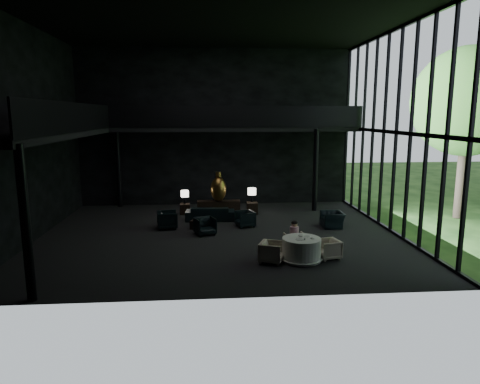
{
  "coord_description": "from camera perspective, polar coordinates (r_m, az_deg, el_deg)",
  "views": [
    {
      "loc": [
        -0.47,
        -16.38,
        4.69
      ],
      "look_at": [
        0.83,
        0.5,
        1.62
      ],
      "focal_mm": 32.0,
      "sensor_mm": 36.0,
      "label": 1
    }
  ],
  "objects": [
    {
      "name": "mezzanine_left",
      "position": [
        17.3,
        -23.24,
        7.18
      ],
      "size": [
        2.0,
        12.0,
        0.25
      ],
      "primitive_type": "cube",
      "color": "black",
      "rests_on": "wall_left"
    },
    {
      "name": "column_nw",
      "position": [
        22.7,
        -15.91,
        3.09
      ],
      "size": [
        0.24,
        0.24,
        4.0
      ],
      "primitive_type": "cylinder",
      "color": "black",
      "rests_on": "floor"
    },
    {
      "name": "lounge_armchair_south",
      "position": [
        17.0,
        -4.68,
        -4.48
      ],
      "size": [
        0.91,
        0.88,
        0.74
      ],
      "primitive_type": "imported",
      "rotation": [
        0.0,
        0.0,
        0.37
      ],
      "color": "black",
      "rests_on": "floor"
    },
    {
      "name": "column_sw",
      "position": [
        11.91,
        -26.69,
        -3.89
      ],
      "size": [
        0.24,
        0.24,
        4.0
      ],
      "primitive_type": "cylinder",
      "color": "black",
      "rests_on": "floor"
    },
    {
      "name": "ceiling",
      "position": [
        16.72,
        -2.92,
        21.69
      ],
      "size": [
        14.0,
        12.0,
        0.02
      ],
      "primitive_type": "cube",
      "color": "black",
      "rests_on": "ground"
    },
    {
      "name": "plate_a",
      "position": [
        13.87,
        7.95,
        -6.28
      ],
      "size": [
        0.27,
        0.27,
        0.02
      ],
      "primitive_type": "cylinder",
      "rotation": [
        0.0,
        0.0,
        -0.08
      ],
      "color": "white",
      "rests_on": "dining_table"
    },
    {
      "name": "child",
      "position": [
        14.94,
        7.26,
        -5.01
      ],
      "size": [
        0.3,
        0.3,
        0.65
      ],
      "rotation": [
        0.0,
        0.0,
        3.14
      ],
      "color": "#DCA1B9",
      "rests_on": "dining_chair_north"
    },
    {
      "name": "dining_chair_north",
      "position": [
        15.01,
        7.42,
        -6.7
      ],
      "size": [
        0.72,
        0.69,
        0.65
      ],
      "primitive_type": "imported",
      "rotation": [
        0.0,
        0.0,
        3.3
      ],
      "color": "beige",
      "rests_on": "floor"
    },
    {
      "name": "wall_left",
      "position": [
        17.65,
        -26.33,
        6.99
      ],
      "size": [
        0.04,
        12.0,
        8.0
      ],
      "primitive_type": "cube",
      "color": "black",
      "rests_on": "ground"
    },
    {
      "name": "mezzanine_back",
      "position": [
        21.44,
        -0.48,
        8.44
      ],
      "size": [
        12.0,
        2.0,
        0.25
      ],
      "primitive_type": "cube",
      "color": "black",
      "rests_on": "wall_back"
    },
    {
      "name": "cream_pot",
      "position": [
        13.85,
        8.62,
        -6.23
      ],
      "size": [
        0.07,
        0.07,
        0.06
      ],
      "primitive_type": "cylinder",
      "rotation": [
        0.0,
        0.0,
        0.3
      ],
      "color": "#99999E",
      "rests_on": "dining_table"
    },
    {
      "name": "tree_near",
      "position": [
        21.67,
        28.06,
        10.54
      ],
      "size": [
        4.8,
        4.8,
        7.65
      ],
      "color": "#382D23",
      "rests_on": "garden_ground"
    },
    {
      "name": "table_lamp_left",
      "position": [
        20.47,
        -7.38,
        -0.29
      ],
      "size": [
        0.38,
        0.38,
        0.63
      ],
      "color": "black",
      "rests_on": "side_table_left"
    },
    {
      "name": "table_lamp_right",
      "position": [
        20.45,
        1.59,
        -0.0
      ],
      "size": [
        0.4,
        0.4,
        0.67
      ],
      "color": "black",
      "rests_on": "side_table_right"
    },
    {
      "name": "sofa",
      "position": [
        19.26,
        -4.02,
        -2.47
      ],
      "size": [
        2.3,
        0.76,
        0.89
      ],
      "primitive_type": "imported",
      "rotation": [
        0.0,
        0.0,
        3.1
      ],
      "color": "black",
      "rests_on": "floor"
    },
    {
      "name": "dining_chair_west",
      "position": [
        13.9,
        4.25,
        -7.92
      ],
      "size": [
        0.86,
        0.88,
        0.71
      ],
      "primitive_type": "imported",
      "rotation": [
        0.0,
        0.0,
        1.19
      ],
      "color": "beige",
      "rests_on": "floor"
    },
    {
      "name": "plate_b",
      "position": [
        14.26,
        8.9,
        -5.86
      ],
      "size": [
        0.26,
        0.26,
        0.01
      ],
      "primitive_type": "cylinder",
      "rotation": [
        0.0,
        0.0,
        0.35
      ],
      "color": "white",
      "rests_on": "dining_table"
    },
    {
      "name": "railing_back",
      "position": [
        20.43,
        -0.29,
        10.04
      ],
      "size": [
        12.0,
        0.06,
        1.0
      ],
      "primitive_type": "cube",
      "color": "black",
      "rests_on": "mezzanine_back"
    },
    {
      "name": "coffee_table",
      "position": [
        18.02,
        -5.03,
        -4.25
      ],
      "size": [
        1.06,
        1.06,
        0.36
      ],
      "primitive_type": "cube",
      "rotation": [
        0.0,
        0.0,
        -0.41
      ],
      "color": "black",
      "rests_on": "floor"
    },
    {
      "name": "dining_table",
      "position": [
        14.17,
        8.18,
        -7.75
      ],
      "size": [
        1.42,
        1.42,
        0.75
      ],
      "color": "white",
      "rests_on": "floor"
    },
    {
      "name": "wall_front",
      "position": [
        10.41,
        -1.82,
        6.48
      ],
      "size": [
        14.0,
        0.04,
        8.0
      ],
      "primitive_type": "cube",
      "color": "black",
      "rests_on": "ground"
    },
    {
      "name": "side_table_right",
      "position": [
        20.46,
        1.62,
        -2.17
      ],
      "size": [
        0.51,
        0.51,
        0.56
      ],
      "primitive_type": "cube",
      "color": "black",
      "rests_on": "floor"
    },
    {
      "name": "cereal_bowl",
      "position": [
        14.18,
        8.11,
        -5.78
      ],
      "size": [
        0.17,
        0.17,
        0.08
      ],
      "primitive_type": "ellipsoid",
      "color": "white",
      "rests_on": "dining_table"
    },
    {
      "name": "lounge_armchair_west",
      "position": [
        18.08,
        -9.66,
        -3.51
      ],
      "size": [
        0.89,
        0.94,
        0.85
      ],
      "primitive_type": "imported",
      "rotation": [
        0.0,
        0.0,
        1.74
      ],
      "color": "black",
      "rests_on": "floor"
    },
    {
      "name": "bronze_urn",
      "position": [
        20.16,
        -2.89,
        0.44
      ],
      "size": [
        0.75,
        0.75,
        1.4
      ],
      "color": "olive",
      "rests_on": "console"
    },
    {
      "name": "lounge_armchair_east",
      "position": [
        18.14,
        0.66,
        -3.54
      ],
      "size": [
        0.81,
        0.84,
        0.71
      ],
      "primitive_type": "imported",
      "rotation": [
        0.0,
        0.0,
        -1.29
      ],
      "color": "black",
      "rests_on": "floor"
    },
    {
      "name": "coffee_cup",
      "position": [
        13.97,
        9.57,
        -6.06
      ],
      "size": [
        0.1,
        0.1,
        0.06
      ],
      "primitive_type": "cylinder",
      "rotation": [
        0.0,
        0.0,
        0.3
      ],
      "color": "white",
      "rests_on": "saucer"
    },
    {
      "name": "railing_left",
      "position": [
        17.0,
        -20.15,
        9.37
      ],
      "size": [
        0.06,
        12.0,
        1.0
      ],
      "primitive_type": "cube",
      "color": "black",
      "rests_on": "mezzanine_left"
    },
    {
      "name": "curtain_wall",
      "position": [
        18.0,
        20.12,
        7.47
      ],
      "size": [
        0.2,
        12.0,
        8.0
      ],
      "primitive_type": null,
      "color": "black",
      "rests_on": "ground"
    },
    {
      "name": "side_table_left",
      "position": [
        20.57,
        -7.34,
        -2.25
      ],
      "size": [
        0.46,
        0.46,
        0.51
      ],
      "primitive_type": "cube",
      "color": "black",
      "rests_on": "floor"
    },
    {
      "name": "saucer",
      "position": [
        14.06,
        9.6,
        -6.12
      ],
      "size": [
        0.15,
        0.15,
        0.01
      ],
      "primitive_type": "cylinder",
      "rotation": [
        0.0,
        0.0,
        -0.02
      ],
      "color": "white",
      "rests_on": "dining_table"
    },
    {
      "name": "dining_chair_east",
      "position": [
        14.5,
        11.68,
        -7.46
      ],
      "size": [
        0.72,
        0.75,
        0.65
      ],
      "primitive_type": "imported",
      "rotation": [
        0.0,
        0.0,
        -1.35
      ],
      "color": "#BAB59C",
      "rests_on": "floor"
    },
    {
      "name": "window_armchair",
      "position": [
        18.47,
        12.21,
        -3.37
      ],
      "size": [
        0.62,
        0.94,
        0.81
      ],
      "primitive_type": "imported",
      "rotation": [
        0.0,
        0.0,
        -1.59
      ],
      "color": "black",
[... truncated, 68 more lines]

